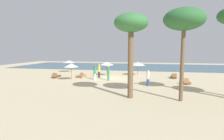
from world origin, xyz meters
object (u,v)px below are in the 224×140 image
umbrella_2 (138,64)px  palm_1 (131,27)px  lounger_1 (186,82)px  lounger_3 (57,76)px  umbrella_3 (107,63)px  umbrella_1 (71,65)px  umbrella_0 (69,62)px  person_2 (108,73)px  person_0 (99,71)px  person_1 (148,78)px  lounger_2 (81,76)px  palm_3 (184,21)px  lounger_0 (174,77)px  person_3 (95,73)px

umbrella_2 → palm_1: (0.17, -12.59, 3.78)m
lounger_1 → lounger_3: size_ratio=1.04×
umbrella_3 → umbrella_1: bearing=-126.2°
umbrella_0 → person_2: bearing=-38.5°
umbrella_0 → lounger_1: umbrella_0 is taller
lounger_1 → person_0: 10.95m
umbrella_0 → person_0: (6.35, -4.42, -0.84)m
umbrella_2 → lounger_1: bearing=-44.1°
umbrella_1 → lounger_1: size_ratio=1.19×
person_0 → person_1: bearing=-34.8°
lounger_2 → palm_3: palm_3 is taller
palm_3 → person_0: bearing=132.6°
umbrella_1 → lounger_0: bearing=19.3°
umbrella_1 → person_0: 4.07m
person_1 → umbrella_3: bearing=133.1°
lounger_0 → person_1: (-3.32, -6.02, 0.67)m
person_1 → palm_1: bearing=-104.8°
palm_1 → umbrella_2: bearing=90.8°
umbrella_1 → umbrella_3: (3.38, 4.62, -0.08)m
umbrella_1 → umbrella_2: size_ratio=0.99×
umbrella_3 → lounger_0: (9.15, -0.22, -1.61)m
umbrella_0 → palm_3: (15.26, -14.12, 4.02)m
umbrella_1 → lounger_2: (0.27, 2.55, -1.69)m
lounger_2 → palm_3: bearing=-39.5°
umbrella_3 → lounger_3: bearing=-154.9°
palm_1 → person_3: bearing=123.8°
umbrella_2 → person_3: bearing=-136.1°
lounger_3 → person_3: person_3 is taller
lounger_0 → umbrella_3: bearing=178.6°
umbrella_3 → lounger_0: 9.30m
lounger_1 → person_1: 4.67m
person_3 → lounger_0: bearing=18.6°
lounger_0 → person_1: person_1 is taller
umbrella_2 → palm_1: 13.14m
lounger_1 → palm_3: (-1.72, -7.24, 5.64)m
person_2 → person_3: (-1.77, 0.20, -0.06)m
umbrella_0 → lounger_3: size_ratio=1.19×
lounger_3 → palm_3: bearing=-30.3°
umbrella_3 → palm_1: palm_1 is taller
lounger_3 → palm_1: (10.78, -8.35, 5.33)m
umbrella_2 → lounger_2: 8.30m
umbrella_2 → umbrella_1: bearing=-142.5°
person_3 → umbrella_3: bearing=78.7°
umbrella_2 → person_2: size_ratio=1.14×
umbrella_2 → lounger_3: umbrella_2 is taller
lounger_2 → person_0: person_0 is taller
lounger_0 → lounger_2: size_ratio=0.97×
umbrella_1 → palm_3: size_ratio=0.31×
person_1 → person_0: bearing=145.2°
person_1 → person_3: (-6.54, 2.70, 0.04)m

